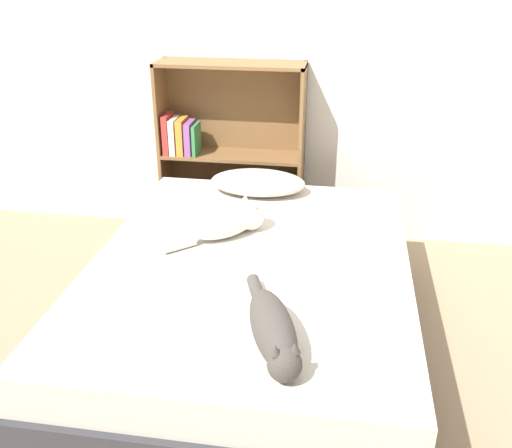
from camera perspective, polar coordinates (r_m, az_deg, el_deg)
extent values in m
plane|color=#997F60|center=(2.77, -0.47, -12.00)|extent=(8.00, 8.00, 0.00)
cube|color=silver|center=(3.50, 3.14, 18.36)|extent=(8.00, 0.06, 2.50)
cube|color=#333338|center=(2.68, -0.48, -9.41)|extent=(1.41, 1.86, 0.30)
cube|color=beige|center=(2.55, -0.50, -5.07)|extent=(1.37, 1.81, 0.17)
ellipsoid|color=beige|center=(3.17, 0.18, 4.18)|extent=(0.53, 0.30, 0.12)
ellipsoid|color=white|center=(2.67, -3.30, 0.21)|extent=(0.36, 0.35, 0.15)
sphere|color=white|center=(2.73, -0.64, 0.89)|extent=(0.15, 0.15, 0.15)
cone|color=white|center=(2.74, -1.10, 2.64)|extent=(0.04, 0.04, 0.03)
cone|color=white|center=(2.67, -0.18, 2.07)|extent=(0.04, 0.04, 0.03)
cylinder|color=white|center=(2.59, -7.74, -1.93)|extent=(0.15, 0.15, 0.06)
ellipsoid|color=#47423D|center=(1.95, 1.67, -10.31)|extent=(0.28, 0.46, 0.14)
sphere|color=#47423D|center=(1.81, 2.88, -13.87)|extent=(0.11, 0.11, 0.11)
cone|color=#47423D|center=(1.78, 3.91, -12.21)|extent=(0.04, 0.04, 0.03)
cone|color=#47423D|center=(1.77, 1.94, -12.44)|extent=(0.04, 0.04, 0.03)
cylinder|color=#47423D|center=(2.22, 0.11, -6.85)|extent=(0.11, 0.20, 0.05)
cube|color=brown|center=(3.65, -9.10, 7.19)|extent=(0.02, 0.26, 1.11)
cube|color=brown|center=(3.48, 4.55, 6.56)|extent=(0.02, 0.26, 1.11)
cube|color=brown|center=(3.75, -2.27, -1.02)|extent=(0.88, 0.26, 0.02)
cube|color=brown|center=(3.41, -2.60, 15.69)|extent=(0.88, 0.26, 0.02)
cube|color=brown|center=(3.54, -2.43, 6.93)|extent=(0.84, 0.26, 0.02)
cube|color=brown|center=(3.65, -2.05, 7.52)|extent=(0.88, 0.02, 1.11)
cube|color=#B7332D|center=(3.56, -8.77, 8.94)|extent=(0.04, 0.16, 0.24)
cube|color=beige|center=(3.55, -8.13, 8.76)|extent=(0.04, 0.16, 0.22)
cube|color=orange|center=(3.54, -7.38, 8.72)|extent=(0.04, 0.16, 0.22)
cube|color=#8C4C99|center=(3.53, -6.61, 8.57)|extent=(0.04, 0.16, 0.20)
cube|color=#337F47|center=(3.52, -5.98, 8.45)|extent=(0.02, 0.16, 0.18)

